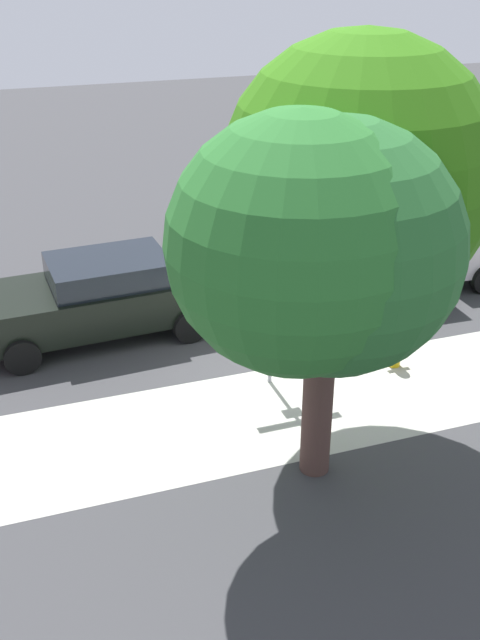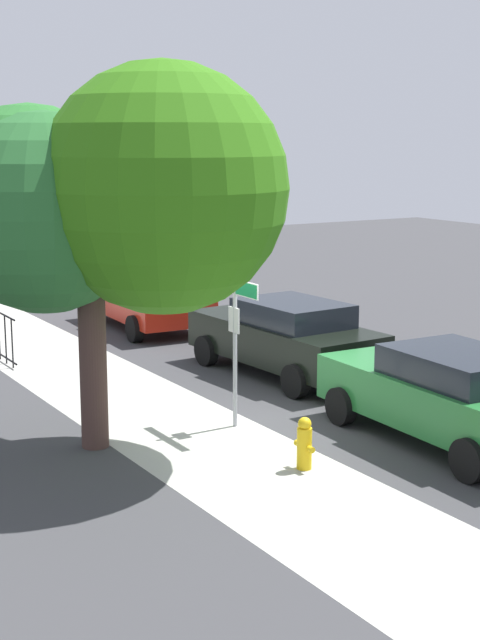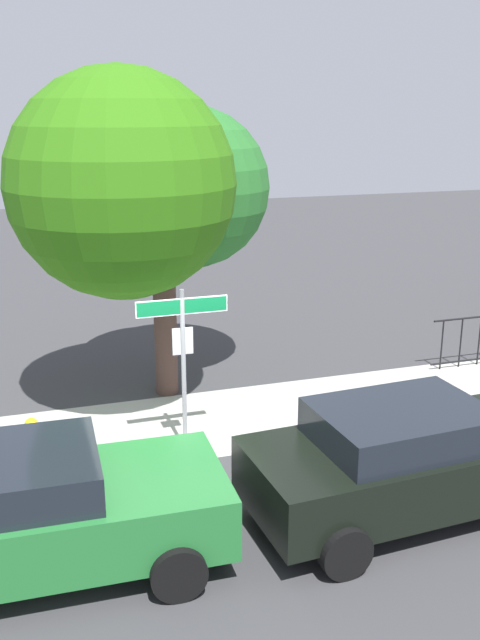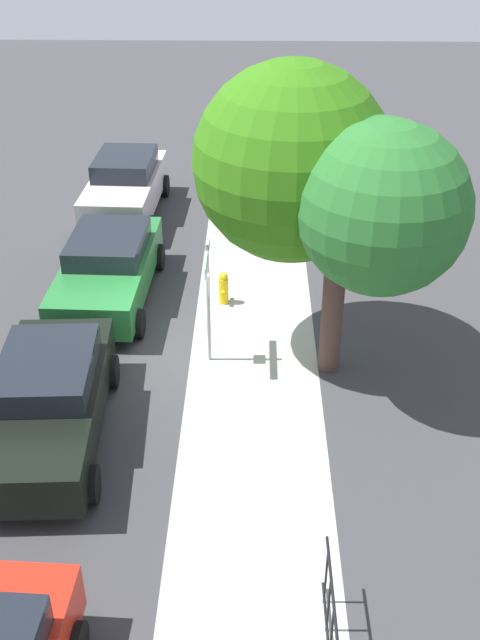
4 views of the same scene
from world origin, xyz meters
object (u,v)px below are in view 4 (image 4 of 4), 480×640
car_silver (125,186)px  car_black (48,400)px  fire_hydrant (224,288)px  shade_tree (336,185)px  car_green (108,267)px  street_sign (208,280)px

car_silver → car_black: (9.62, 0.10, -0.06)m
car_black → fire_hydrant: bearing=145.7°
car_silver → fire_hydrant: 5.74m
car_silver → fire_hydrant: size_ratio=5.59×
shade_tree → car_silver: size_ratio=1.34×
shade_tree → car_green: shade_tree is taller
car_green → car_black: bearing=-0.6°
car_green → car_black: car_black is taller
fire_hydrant → shade_tree: bearing=42.0°
car_silver → street_sign: bearing=23.2°
street_sign → car_silver: size_ratio=0.60×
street_sign → car_black: street_sign is taller
street_sign → car_green: (-2.47, -2.44, -1.06)m
shade_tree → car_silver: (-7.25, -5.06, -2.98)m
street_sign → shade_tree: bearing=88.6°
car_silver → fire_hydrant: bearing=33.3°
car_black → fire_hydrant: size_ratio=5.91×
car_silver → shade_tree: bearing=37.2°
car_green → car_black: (4.90, -0.21, 0.01)m
car_silver → fire_hydrant: car_silver is taller
street_sign → car_black: 3.75m
car_silver → car_black: size_ratio=0.95×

